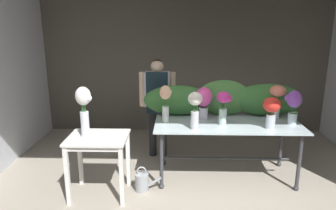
# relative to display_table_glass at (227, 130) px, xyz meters

# --- Properties ---
(ground_plane) EXTENTS (7.64, 7.64, 0.00)m
(ground_plane) POSITION_rel_display_table_glass_xyz_m (-0.54, 0.30, -0.70)
(ground_plane) COLOR #9E9384
(wall_back) EXTENTS (5.64, 0.12, 2.70)m
(wall_back) POSITION_rel_display_table_glass_xyz_m (-0.54, 2.04, 0.64)
(wall_back) COLOR #5B564C
(wall_back) RESTS_ON ground
(display_table_glass) EXTENTS (1.99, 0.93, 0.83)m
(display_table_glass) POSITION_rel_display_table_glass_xyz_m (0.00, 0.00, 0.00)
(display_table_glass) COLOR silver
(display_table_glass) RESTS_ON ground
(side_table_white) EXTENTS (0.74, 0.59, 0.80)m
(side_table_white) POSITION_rel_display_table_glass_xyz_m (-1.68, -0.53, -0.02)
(side_table_white) COLOR white
(side_table_white) RESTS_ON ground
(florist) EXTENTS (0.58, 0.24, 1.61)m
(florist) POSITION_rel_display_table_glass_xyz_m (-1.01, 0.71, 0.29)
(florist) COLOR #232328
(florist) RESTS_ON ground
(foliage_backdrop) EXTENTS (2.33, 0.32, 0.53)m
(foliage_backdrop) POSITION_rel_display_table_glass_xyz_m (-0.02, 0.34, 0.36)
(foliage_backdrop) COLOR #387033
(foliage_backdrop) RESTS_ON display_table_glass
(vase_peach_lilies) EXTENTS (0.17, 0.16, 0.52)m
(vase_peach_lilies) POSITION_rel_display_table_glass_xyz_m (-0.85, -0.01, 0.43)
(vase_peach_lilies) COLOR silver
(vase_peach_lilies) RESTS_ON display_table_glass
(vase_fuchsia_snapdragons) EXTENTS (0.24, 0.23, 0.46)m
(vase_fuchsia_snapdragons) POSITION_rel_display_table_glass_xyz_m (-0.32, 0.15, 0.40)
(vase_fuchsia_snapdragons) COLOR silver
(vase_fuchsia_snapdragons) RESTS_ON display_table_glass
(vase_ivory_carnations) EXTENTS (0.19, 0.19, 0.49)m
(vase_ivory_carnations) POSITION_rel_display_table_glass_xyz_m (-0.47, -0.29, 0.41)
(vase_ivory_carnations) COLOR silver
(vase_ivory_carnations) RESTS_ON display_table_glass
(vase_scarlet_dahlias) EXTENTS (0.22, 0.22, 0.42)m
(vase_scarlet_dahlias) POSITION_rel_display_table_glass_xyz_m (0.52, -0.24, 0.37)
(vase_scarlet_dahlias) COLOR silver
(vase_scarlet_dahlias) RESTS_ON display_table_glass
(vase_coral_stock) EXTENTS (0.23, 0.23, 0.49)m
(vase_coral_stock) POSITION_rel_display_table_glass_xyz_m (0.72, 0.18, 0.44)
(vase_coral_stock) COLOR silver
(vase_coral_stock) RESTS_ON display_table_glass
(vase_magenta_freesia) EXTENTS (0.21, 0.19, 0.46)m
(vase_magenta_freesia) POSITION_rel_display_table_glass_xyz_m (-0.08, -0.11, 0.40)
(vase_magenta_freesia) COLOR silver
(vase_magenta_freesia) RESTS_ON display_table_glass
(vase_violet_roses) EXTENTS (0.23, 0.19, 0.46)m
(vase_violet_roses) POSITION_rel_display_table_glass_xyz_m (0.86, -0.05, 0.40)
(vase_violet_roses) COLOR silver
(vase_violet_roses) RESTS_ON display_table_glass
(vase_white_roses_tall) EXTENTS (0.21, 0.18, 0.63)m
(vase_white_roses_tall) POSITION_rel_display_table_glass_xyz_m (-1.82, -0.53, 0.47)
(vase_white_roses_tall) COLOR silver
(vase_white_roses_tall) RESTS_ON side_table_white
(watering_can) EXTENTS (0.35, 0.18, 0.34)m
(watering_can) POSITION_rel_display_table_glass_xyz_m (-1.15, -0.43, -0.58)
(watering_can) COLOR #999EA3
(watering_can) RESTS_ON ground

